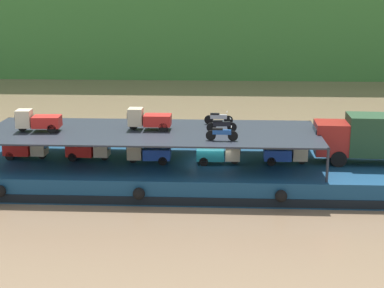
# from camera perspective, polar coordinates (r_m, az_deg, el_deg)

# --- Properties ---
(ground_plane) EXTENTS (400.00, 400.00, 0.00)m
(ground_plane) POSITION_cam_1_polar(r_m,az_deg,el_deg) (37.39, 1.87, -4.04)
(ground_plane) COLOR #7F664C
(cargo_barge) EXTENTS (30.24, 8.82, 1.50)m
(cargo_barge) POSITION_cam_1_polar(r_m,az_deg,el_deg) (37.13, 1.88, -2.95)
(cargo_barge) COLOR navy
(cargo_barge) RESTS_ON ground
(covered_lorry) EXTENTS (7.92, 2.52, 3.10)m
(covered_lorry) POSITION_cam_1_polar(r_m,az_deg,el_deg) (38.09, 17.36, 0.65)
(covered_lorry) COLOR maroon
(covered_lorry) RESTS_ON cargo_barge
(cargo_rack) EXTENTS (21.04, 7.46, 2.00)m
(cargo_rack) POSITION_cam_1_polar(r_m,az_deg,el_deg) (36.71, -4.02, 1.17)
(cargo_rack) COLOR #232833
(cargo_rack) RESTS_ON cargo_barge
(mini_truck_lower_stern) EXTENTS (2.77, 1.25, 1.38)m
(mini_truck_lower_stern) POSITION_cam_1_polar(r_m,az_deg,el_deg) (39.15, -15.90, -0.40)
(mini_truck_lower_stern) COLOR red
(mini_truck_lower_stern) RESTS_ON cargo_barge
(mini_truck_lower_aft) EXTENTS (2.78, 1.28, 1.38)m
(mini_truck_lower_aft) POSITION_cam_1_polar(r_m,az_deg,el_deg) (37.97, -10.04, -0.52)
(mini_truck_lower_aft) COLOR red
(mini_truck_lower_aft) RESTS_ON cargo_barge
(mini_truck_lower_mid) EXTENTS (2.75, 1.21, 1.38)m
(mini_truck_lower_mid) POSITION_cam_1_polar(r_m,az_deg,el_deg) (36.78, -4.32, -0.82)
(mini_truck_lower_mid) COLOR #1E47B7
(mini_truck_lower_mid) RESTS_ON cargo_barge
(mini_truck_lower_fore) EXTENTS (2.75, 1.22, 1.38)m
(mini_truck_lower_fore) POSITION_cam_1_polar(r_m,az_deg,el_deg) (36.51, 2.69, -0.91)
(mini_truck_lower_fore) COLOR teal
(mini_truck_lower_fore) RESTS_ON cargo_barge
(mini_truck_lower_bow) EXTENTS (2.75, 1.21, 1.38)m
(mini_truck_lower_bow) POSITION_cam_1_polar(r_m,az_deg,el_deg) (36.97, 9.23, -0.89)
(mini_truck_lower_bow) COLOR #1E47B7
(mini_truck_lower_bow) RESTS_ON cargo_barge
(mini_truck_upper_stern) EXTENTS (2.80, 1.30, 1.38)m
(mini_truck_upper_stern) POSITION_cam_1_polar(r_m,az_deg,el_deg) (37.68, -14.89, 2.23)
(mini_truck_upper_stern) COLOR red
(mini_truck_upper_stern) RESTS_ON cargo_rack
(mini_truck_upper_mid) EXTENTS (2.74, 1.20, 1.38)m
(mini_truck_upper_mid) POSITION_cam_1_polar(r_m,az_deg,el_deg) (36.98, -4.26, 2.45)
(mini_truck_upper_mid) COLOR red
(mini_truck_upper_mid) RESTS_ON cargo_rack
(motorcycle_upper_port) EXTENTS (1.90, 0.55, 0.87)m
(motorcycle_upper_port) POSITION_cam_1_polar(r_m,az_deg,el_deg) (34.16, 2.91, 1.04)
(motorcycle_upper_port) COLOR black
(motorcycle_upper_port) RESTS_ON cargo_rack
(motorcycle_upper_centre) EXTENTS (1.90, 0.55, 0.87)m
(motorcycle_upper_centre) POSITION_cam_1_polar(r_m,az_deg,el_deg) (36.34, 2.89, 1.85)
(motorcycle_upper_centre) COLOR black
(motorcycle_upper_centre) RESTS_ON cargo_rack
(motorcycle_upper_stbd) EXTENTS (1.90, 0.55, 0.87)m
(motorcycle_upper_stbd) POSITION_cam_1_polar(r_m,az_deg,el_deg) (38.53, 2.60, 2.57)
(motorcycle_upper_stbd) COLOR black
(motorcycle_upper_stbd) RESTS_ON cargo_rack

